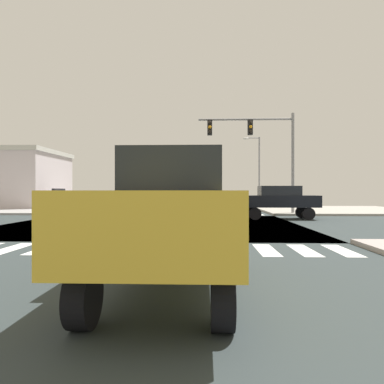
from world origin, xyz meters
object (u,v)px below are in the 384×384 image
Objects in this scene: street_lamp at (257,164)px; sedan_crossing_2 at (169,195)px; sedan_nearside_1 at (279,199)px; suv_leading_1 at (153,192)px; pickup_farside_1 at (169,209)px; traffic_signal_mast at (257,140)px.

street_lamp is 12.87m from sedan_crossing_2.
sedan_nearside_1 is (-1.23, -17.28, -3.30)m from street_lamp.
suv_leading_1 is at bearing -64.23° from sedan_crossing_2.
pickup_farside_1 is at bearing -18.42° from sedan_nearside_1.
sedan_nearside_1 is 26.15m from sedan_crossing_2.
traffic_signal_mast is 1.49× the size of suv_leading_1.
traffic_signal_mast is 22.79m from sedan_crossing_2.
street_lamp is 1.59× the size of suv_leading_1.
sedan_nearside_1 is at bearing 71.58° from pickup_farside_1.
suv_leading_1 is at bearing 98.79° from pickup_farside_1.
street_lamp is (1.97, 13.60, -0.63)m from traffic_signal_mast.
pickup_farside_1 is at bearing -100.78° from street_lamp.
street_lamp reaches higher than sedan_nearside_1.
traffic_signal_mast is at bearing 111.06° from sedan_crossing_2.
traffic_signal_mast reaches higher than sedan_nearside_1.
sedan_crossing_2 is at bearing 115.77° from suv_leading_1.
suv_leading_1 is at bearing 112.17° from traffic_signal_mast.
sedan_nearside_1 is at bearing 110.97° from suv_leading_1.
street_lamp is at bearing 143.82° from sedan_crossing_2.
suv_leading_1 is at bearing 133.89° from street_lamp.
pickup_farside_1 is 1.19× the size of sedan_crossing_2.
pickup_farside_1 is at bearing 98.79° from suv_leading_1.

